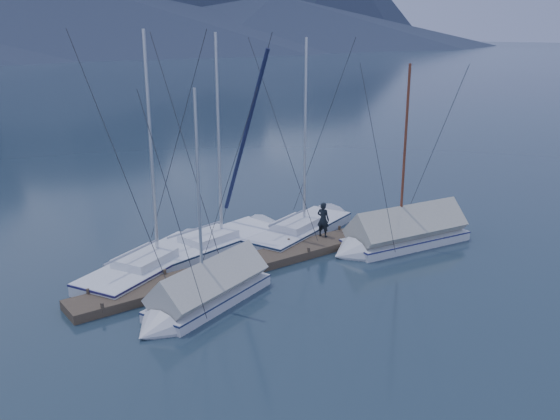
# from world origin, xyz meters

# --- Properties ---
(ground) EXTENTS (1000.00, 1000.00, 0.00)m
(ground) POSITION_xyz_m (0.00, 0.00, 0.00)
(ground) COLOR #14222E
(ground) RESTS_ON ground
(dock) EXTENTS (18.00, 1.50, 0.54)m
(dock) POSITION_xyz_m (0.00, 2.00, 0.11)
(dock) COLOR #382D23
(dock) RESTS_ON ground
(mooring_posts) EXTENTS (15.12, 1.52, 0.35)m
(mooring_posts) POSITION_xyz_m (-0.50, 2.00, 0.35)
(mooring_posts) COLOR #382D23
(mooring_posts) RESTS_ON ground
(sailboat_open_left) EXTENTS (7.99, 5.46, 10.35)m
(sailboat_open_left) POSITION_xyz_m (-4.05, 4.55, 0.18)
(sailboat_open_left) COLOR silver
(sailboat_open_left) RESTS_ON ground
(sailboat_open_mid) EXTENTS (8.01, 3.86, 10.22)m
(sailboat_open_mid) POSITION_xyz_m (-0.58, 5.06, 0.18)
(sailboat_open_mid) COLOR silver
(sailboat_open_mid) RESTS_ON ground
(sailboat_open_right) EXTENTS (7.82, 4.55, 9.98)m
(sailboat_open_right) POSITION_xyz_m (3.53, 4.34, 0.18)
(sailboat_open_right) COLOR silver
(sailboat_open_right) RESTS_ON ground
(sailboat_covered_near) EXTENTS (7.08, 3.13, 8.94)m
(sailboat_covered_near) POSITION_xyz_m (5.23, 0.20, 0.45)
(sailboat_covered_near) COLOR silver
(sailboat_covered_near) RESTS_ON ground
(sailboat_covered_far) EXTENTS (6.21, 3.69, 8.36)m
(sailboat_covered_far) POSITION_xyz_m (-4.95, -0.03, 0.41)
(sailboat_covered_far) COLOR silver
(sailboat_covered_far) RESTS_ON ground
(person) EXTENTS (0.59, 0.69, 1.61)m
(person) POSITION_xyz_m (2.76, 2.45, 1.15)
(person) COLOR black
(person) RESTS_ON dock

